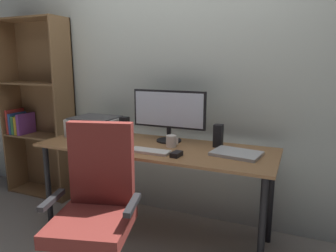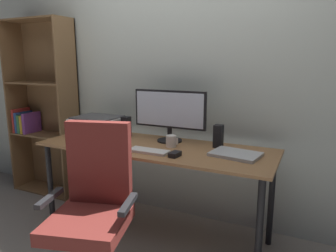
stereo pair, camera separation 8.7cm
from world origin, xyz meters
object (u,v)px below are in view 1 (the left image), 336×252
(monitor, at_px, (169,112))
(laptop, at_px, (236,153))
(desk, at_px, (155,156))
(printer, at_px, (96,126))
(speaker_left, at_px, (125,127))
(speaker_right, at_px, (218,136))
(bookshelf, at_px, (38,111))
(coffee_mug, at_px, (171,141))
(keyboard, at_px, (150,151))
(mouse, at_px, (176,154))
(office_chair, at_px, (96,217))

(monitor, bearing_deg, laptop, -16.01)
(desk, xyz_separation_m, printer, (-0.63, 0.12, 0.16))
(desk, distance_m, speaker_left, 0.44)
(monitor, height_order, speaker_right, monitor)
(monitor, height_order, printer, monitor)
(desk, relative_size, bookshelf, 1.01)
(printer, height_order, bookshelf, bookshelf)
(coffee_mug, distance_m, bookshelf, 1.64)
(monitor, relative_size, keyboard, 2.09)
(coffee_mug, distance_m, printer, 0.76)
(mouse, relative_size, speaker_right, 0.56)
(mouse, bearing_deg, printer, 166.37)
(keyboard, xyz_separation_m, office_chair, (-0.12, -0.49, -0.29))
(mouse, bearing_deg, coffee_mug, 126.24)
(monitor, distance_m, printer, 0.69)
(coffee_mug, height_order, speaker_right, speaker_right)
(speaker_left, relative_size, office_chair, 0.17)
(monitor, distance_m, mouse, 0.47)
(coffee_mug, relative_size, bookshelf, 0.05)
(bookshelf, bearing_deg, laptop, -8.27)
(keyboard, bearing_deg, bookshelf, 162.76)
(mouse, xyz_separation_m, coffee_mug, (-0.13, 0.21, 0.03))
(keyboard, bearing_deg, mouse, -3.34)
(desk, distance_m, keyboard, 0.20)
(coffee_mug, relative_size, office_chair, 0.09)
(speaker_right, bearing_deg, speaker_left, 180.00)
(laptop, height_order, office_chair, office_chair)
(speaker_left, relative_size, bookshelf, 0.10)
(printer, bearing_deg, mouse, -18.99)
(printer, bearing_deg, coffee_mug, -6.78)
(printer, bearing_deg, office_chair, -54.54)
(monitor, relative_size, speaker_left, 3.56)
(office_chair, bearing_deg, speaker_left, 93.61)
(keyboard, relative_size, coffee_mug, 3.10)
(laptop, relative_size, printer, 0.80)
(printer, distance_m, bookshelf, 0.89)
(bookshelf, bearing_deg, monitor, -5.26)
(mouse, distance_m, printer, 0.93)
(speaker_left, distance_m, printer, 0.27)
(speaker_right, height_order, bookshelf, bookshelf)
(laptop, bearing_deg, speaker_left, 179.29)
(laptop, distance_m, bookshelf, 2.13)
(desk, height_order, bookshelf, bookshelf)
(monitor, distance_m, coffee_mug, 0.26)
(speaker_left, bearing_deg, bookshelf, 172.47)
(desk, height_order, speaker_left, speaker_left)
(monitor, bearing_deg, mouse, -59.62)
(coffee_mug, xyz_separation_m, bookshelf, (-1.61, 0.29, 0.08))
(desk, height_order, coffee_mug, coffee_mug)
(printer, xyz_separation_m, office_chair, (0.55, -0.78, -0.36))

